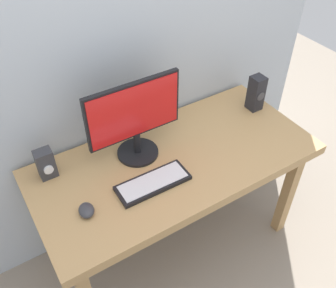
{
  "coord_description": "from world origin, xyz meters",
  "views": [
    {
      "loc": [
        -0.78,
        -1.17,
        2.14
      ],
      "look_at": [
        -0.04,
        0.0,
        0.89
      ],
      "focal_mm": 40.14,
      "sensor_mm": 36.0,
      "label": 1
    }
  ],
  "objects_px": {
    "desk": "(175,170)",
    "mouse": "(86,210)",
    "keyboard_primary": "(153,183)",
    "audio_controller": "(46,164)",
    "speaker_right": "(256,93)",
    "monitor": "(135,118)"
  },
  "relations": [
    {
      "from": "speaker_right",
      "to": "desk",
      "type": "bearing_deg",
      "value": -169.61
    },
    {
      "from": "speaker_right",
      "to": "audio_controller",
      "type": "bearing_deg",
      "value": 174.84
    },
    {
      "from": "monitor",
      "to": "mouse",
      "type": "height_order",
      "value": "monitor"
    },
    {
      "from": "monitor",
      "to": "speaker_right",
      "type": "bearing_deg",
      "value": -1.83
    },
    {
      "from": "keyboard_primary",
      "to": "desk",
      "type": "bearing_deg",
      "value": 26.9
    },
    {
      "from": "desk",
      "to": "monitor",
      "type": "xyz_separation_m",
      "value": [
        -0.15,
        0.14,
        0.32
      ]
    },
    {
      "from": "keyboard_primary",
      "to": "audio_controller",
      "type": "height_order",
      "value": "audio_controller"
    },
    {
      "from": "mouse",
      "to": "audio_controller",
      "type": "bearing_deg",
      "value": 112.55
    },
    {
      "from": "desk",
      "to": "monitor",
      "type": "distance_m",
      "value": 0.38
    },
    {
      "from": "keyboard_primary",
      "to": "mouse",
      "type": "relative_size",
      "value": 4.04
    },
    {
      "from": "desk",
      "to": "mouse",
      "type": "height_order",
      "value": "mouse"
    },
    {
      "from": "monitor",
      "to": "mouse",
      "type": "xyz_separation_m",
      "value": [
        -0.38,
        -0.23,
        -0.21
      ]
    },
    {
      "from": "speaker_right",
      "to": "mouse",
      "type": "bearing_deg",
      "value": -170.01
    },
    {
      "from": "desk",
      "to": "mouse",
      "type": "distance_m",
      "value": 0.55
    },
    {
      "from": "monitor",
      "to": "keyboard_primary",
      "type": "relative_size",
      "value": 1.37
    },
    {
      "from": "monitor",
      "to": "audio_controller",
      "type": "relative_size",
      "value": 3.14
    },
    {
      "from": "audio_controller",
      "to": "mouse",
      "type": "bearing_deg",
      "value": -77.95
    },
    {
      "from": "keyboard_primary",
      "to": "mouse",
      "type": "height_order",
      "value": "mouse"
    },
    {
      "from": "mouse",
      "to": "desk",
      "type": "bearing_deg",
      "value": 20.0
    },
    {
      "from": "desk",
      "to": "audio_controller",
      "type": "height_order",
      "value": "audio_controller"
    },
    {
      "from": "monitor",
      "to": "speaker_right",
      "type": "height_order",
      "value": "monitor"
    },
    {
      "from": "desk",
      "to": "speaker_right",
      "type": "height_order",
      "value": "speaker_right"
    }
  ]
}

